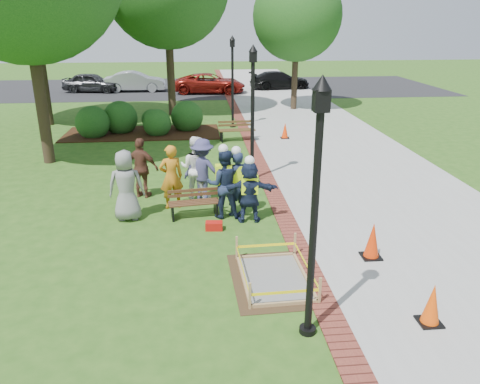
{
  "coord_description": "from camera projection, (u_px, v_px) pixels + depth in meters",
  "views": [
    {
      "loc": [
        -0.5,
        -9.44,
        4.98
      ],
      "look_at": [
        0.5,
        1.2,
        1.0
      ],
      "focal_mm": 35.0,
      "sensor_mm": 36.0,
      "label": 1
    }
  ],
  "objects": [
    {
      "name": "ground",
      "position": [
        223.0,
        252.0,
        10.59
      ],
      "size": [
        100.0,
        100.0,
        0.0
      ],
      "primitive_type": "plane",
      "color": "#285116",
      "rests_on": "ground"
    },
    {
      "name": "sidewalk",
      "position": [
        324.0,
        140.0,
        20.35
      ],
      "size": [
        6.0,
        60.0,
        0.02
      ],
      "primitive_type": "cube",
      "color": "#9E9E99",
      "rests_on": "ground"
    },
    {
      "name": "brick_edging",
      "position": [
        250.0,
        141.0,
        20.06
      ],
      "size": [
        0.5,
        60.0,
        0.03
      ],
      "primitive_type": "cube",
      "color": "maroon",
      "rests_on": "ground"
    },
    {
      "name": "mulch_bed",
      "position": [
        143.0,
        133.0,
        21.51
      ],
      "size": [
        7.0,
        3.0,
        0.05
      ],
      "primitive_type": "cube",
      "color": "#381E0F",
      "rests_on": "ground"
    },
    {
      "name": "parking_lot",
      "position": [
        202.0,
        88.0,
        35.78
      ],
      "size": [
        36.0,
        12.0,
        0.01
      ],
      "primitive_type": "cube",
      "color": "black",
      "rests_on": "ground"
    },
    {
      "name": "wet_concrete_pad",
      "position": [
        275.0,
        269.0,
        9.4
      ],
      "size": [
        1.79,
        2.37,
        0.55
      ],
      "color": "#47331E",
      "rests_on": "ground"
    },
    {
      "name": "bench_near",
      "position": [
        194.0,
        209.0,
        12.41
      ],
      "size": [
        1.38,
        0.62,
        0.72
      ],
      "color": "#522D1C",
      "rests_on": "ground"
    },
    {
      "name": "bench_far",
      "position": [
        237.0,
        135.0,
        20.15
      ],
      "size": [
        1.59,
        0.63,
        0.84
      ],
      "color": "brown",
      "rests_on": "ground"
    },
    {
      "name": "cone_front",
      "position": [
        432.0,
        305.0,
        7.98
      ],
      "size": [
        0.4,
        0.4,
        0.79
      ],
      "color": "black",
      "rests_on": "ground"
    },
    {
      "name": "cone_back",
      "position": [
        372.0,
        241.0,
        10.21
      ],
      "size": [
        0.42,
        0.42,
        0.84
      ],
      "color": "black",
      "rests_on": "ground"
    },
    {
      "name": "cone_far",
      "position": [
        285.0,
        131.0,
        20.49
      ],
      "size": [
        0.36,
        0.36,
        0.71
      ],
      "color": "black",
      "rests_on": "ground"
    },
    {
      "name": "toolbox",
      "position": [
        214.0,
        226.0,
        11.69
      ],
      "size": [
        0.44,
        0.27,
        0.21
      ],
      "primitive_type": "cube",
      "rotation": [
        0.0,
        0.0,
        -0.08
      ],
      "color": "#B1130D",
      "rests_on": "ground"
    },
    {
      "name": "lamp_near",
      "position": [
        316.0,
        195.0,
        7.03
      ],
      "size": [
        0.28,
        0.28,
        4.26
      ],
      "color": "black",
      "rests_on": "ground"
    },
    {
      "name": "lamp_mid",
      "position": [
        253.0,
        104.0,
        14.5
      ],
      "size": [
        0.28,
        0.28,
        4.26
      ],
      "color": "black",
      "rests_on": "ground"
    },
    {
      "name": "lamp_far",
      "position": [
        232.0,
        75.0,
        21.96
      ],
      "size": [
        0.28,
        0.28,
        4.26
      ],
      "color": "black",
      "rests_on": "ground"
    },
    {
      "name": "tree_right",
      "position": [
        297.0,
        16.0,
        25.54
      ],
      "size": [
        4.89,
        4.89,
        7.56
      ],
      "color": "#3D2D1E",
      "rests_on": "ground"
    },
    {
      "name": "shrub_a",
      "position": [
        94.0,
        137.0,
        20.9
      ],
      "size": [
        1.5,
        1.5,
        1.5
      ],
      "primitive_type": "sphere",
      "color": "#124015",
      "rests_on": "ground"
    },
    {
      "name": "shrub_b",
      "position": [
        122.0,
        132.0,
        21.74
      ],
      "size": [
        1.57,
        1.57,
        1.57
      ],
      "primitive_type": "sphere",
      "color": "#124015",
      "rests_on": "ground"
    },
    {
      "name": "shrub_c",
      "position": [
        158.0,
        135.0,
        21.22
      ],
      "size": [
        1.27,
        1.27,
        1.27
      ],
      "primitive_type": "sphere",
      "color": "#124015",
      "rests_on": "ground"
    },
    {
      "name": "shrub_d",
      "position": [
        188.0,
        130.0,
        22.16
      ],
      "size": [
        1.5,
        1.5,
        1.5
      ],
      "primitive_type": "sphere",
      "color": "#124015",
      "rests_on": "ground"
    },
    {
      "name": "shrub_e",
      "position": [
        152.0,
        128.0,
        22.68
      ],
      "size": [
        0.96,
        0.96,
        0.96
      ],
      "primitive_type": "sphere",
      "color": "#124015",
      "rests_on": "ground"
    },
    {
      "name": "casual_person_a",
      "position": [
        126.0,
        186.0,
        12.03
      ],
      "size": [
        0.61,
        0.41,
        1.86
      ],
      "color": "gray",
      "rests_on": "ground"
    },
    {
      "name": "casual_person_b",
      "position": [
        171.0,
        177.0,
        12.79
      ],
      "size": [
        0.65,
        0.5,
        1.8
      ],
      "color": "#C27316",
      "rests_on": "ground"
    },
    {
      "name": "casual_person_c",
      "position": [
        195.0,
        168.0,
        13.5
      ],
      "size": [
        0.68,
        0.53,
        1.85
      ],
      "color": "white",
      "rests_on": "ground"
    },
    {
      "name": "casual_person_d",
      "position": [
        142.0,
        168.0,
        13.59
      ],
      "size": [
        0.66,
        0.55,
        1.78
      ],
      "color": "#573023",
      "rests_on": "ground"
    },
    {
      "name": "casual_person_e",
      "position": [
        203.0,
        170.0,
        13.36
      ],
      "size": [
        0.68,
        0.56,
        1.81
      ],
      "color": "#3B3A65",
      "rests_on": "ground"
    },
    {
      "name": "hivis_worker_a",
      "position": [
        249.0,
        189.0,
        11.93
      ],
      "size": [
        0.54,
        0.37,
        1.77
      ],
      "color": "#1D2A4B",
      "rests_on": "ground"
    },
    {
      "name": "hivis_worker_b",
      "position": [
        236.0,
        182.0,
        12.3
      ],
      "size": [
        0.66,
        0.57,
        1.91
      ],
      "color": "#161B39",
      "rests_on": "ground"
    },
    {
      "name": "hivis_worker_c",
      "position": [
        224.0,
        182.0,
        12.17
      ],
      "size": [
        0.6,
        0.39,
        1.99
      ],
      "color": "#1C324A",
      "rests_on": "ground"
    },
    {
      "name": "parked_car_a",
      "position": [
        93.0,
        92.0,
        33.58
      ],
      "size": [
        2.64,
        4.8,
        1.48
      ],
      "primitive_type": "imported",
      "rotation": [
        0.0,
        0.0,
        1.42
      ],
      "color": "#2A2B2D",
      "rests_on": "ground"
    },
    {
      "name": "parked_car_b",
      "position": [
        136.0,
        91.0,
        33.89
      ],
      "size": [
        2.07,
        4.73,
        1.54
      ],
      "primitive_type": "imported",
      "rotation": [
        0.0,
        0.0,
        1.57
      ],
      "color": "#ABABB0",
      "rests_on": "ground"
    },
    {
      "name": "parked_car_c",
      "position": [
        210.0,
        93.0,
        33.14
      ],
      "size": [
        2.47,
        4.76,
        1.49
      ],
      "primitive_type": "imported",
      "rotation": [
        0.0,
        0.0,
        1.46
      ],
      "color": "maroon",
      "rests_on": "ground"
    },
    {
      "name": "parked_car_d",
      "position": [
        279.0,
        89.0,
        35.11
      ],
      "size": [
        2.32,
        4.49,
        1.41
      ],
      "primitive_type": "imported",
      "rotation": [
        0.0,
        0.0,
        1.68
      ],
      "color": "black",
      "rests_on": "ground"
    }
  ]
}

